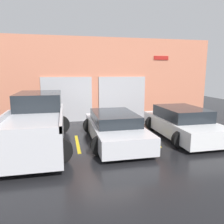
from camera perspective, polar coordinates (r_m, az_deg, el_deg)
ground_plane at (r=9.77m, az=-0.64°, el=-5.83°), size 28.00×28.00×0.00m
shophouse_building at (r=12.63m, az=-3.77°, el=8.33°), size 13.48×0.68×4.62m
pickup_truck at (r=8.75m, az=-18.99°, el=-2.43°), size 2.48×5.51×1.87m
sedan_white at (r=9.78m, az=17.82°, el=-2.75°), size 2.27×4.25×1.25m
sedan_side at (r=8.70m, az=0.67°, el=-4.06°), size 2.28×4.54×1.15m
parking_stripe_left at (r=8.63m, az=-8.99°, el=-8.15°), size 0.12×2.20×0.01m
parking_stripe_centre at (r=9.26m, az=9.71°, el=-6.88°), size 0.12×2.20×0.01m
parking_stripe_right at (r=10.70m, az=24.60°, el=-5.33°), size 0.12×2.20×0.01m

